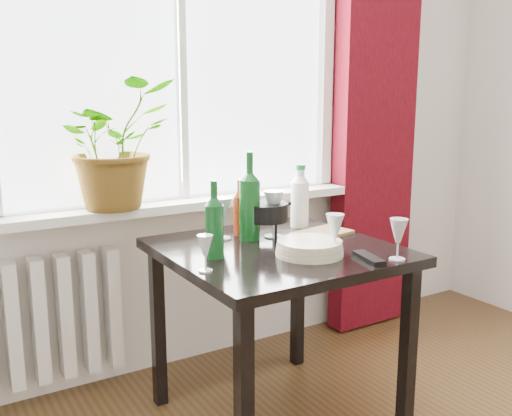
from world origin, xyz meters
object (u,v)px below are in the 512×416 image
table (277,269)px  wine_bottle_left (214,219)px  tv_remote (369,258)px  wineglass_front_right (335,235)px  wine_bottle_right (250,195)px  wineglass_far_right (398,239)px  cleaning_bottle (300,196)px  radiator (26,323)px  bottle_amber (240,207)px  wineglass_back_left (223,218)px  cutting_board (322,233)px  potted_plant (114,144)px  plate_stack (309,248)px  fondue_pot (266,220)px  wineglass_back_center (273,213)px  wineglass_front_left (205,253)px

table → wine_bottle_left: bearing=-178.5°
tv_remote → wineglass_front_right: bearing=136.7°
wine_bottle_right → wine_bottle_left: bearing=-146.3°
wineglass_far_right → cleaning_bottle: bearing=89.4°
radiator → bottle_amber: bearing=-25.3°
wine_bottle_left → wineglass_far_right: (0.55, -0.37, -0.07)m
wineglass_far_right → tv_remote: wineglass_far_right is taller
cleaning_bottle → wineglass_back_left: 0.41m
wineglass_front_right → tv_remote: bearing=-56.2°
bottle_amber → cleaning_bottle: (0.31, -0.00, 0.02)m
wine_bottle_left → cutting_board: (0.55, 0.07, -0.14)m
wine_bottle_left → wineglass_front_right: (0.39, -0.21, -0.06)m
radiator → wineglass_front_right: bearing=-41.5°
cutting_board → radiator: bearing=153.2°
potted_plant → bottle_amber: (0.42, -0.33, -0.26)m
wineglass_back_left → plate_stack: (0.16, -0.38, -0.06)m
radiator → wine_bottle_right: 1.09m
fondue_pot → cutting_board: fondue_pot is taller
wineglass_back_center → wine_bottle_left: bearing=-157.4°
potted_plant → wineglass_front_right: size_ratio=3.41×
wine_bottle_right → wineglass_back_center: wine_bottle_right is taller
wine_bottle_left → bottle_amber: 0.35m
wineglass_far_right → wine_bottle_left: bearing=146.0°
table → tv_remote: 0.39m
potted_plant → wineglass_back_left: (0.33, -0.36, -0.29)m
potted_plant → wineglass_back_left: bearing=-47.3°
table → wineglass_front_right: wineglass_front_right is taller
table → potted_plant: potted_plant is taller
potted_plant → wineglass_far_right: size_ratio=3.52×
radiator → wineglass_far_right: wineglass_far_right is taller
table → wine_bottle_right: 0.32m
bottle_amber → wineglass_back_center: bearing=-45.1°
wine_bottle_right → wineglass_front_left: 0.47m
potted_plant → cleaning_bottle: (0.73, -0.34, -0.24)m
plate_stack → wineglass_front_right: bearing=-40.0°
radiator → wineglass_back_center: 1.14m
wineglass_back_center → fondue_pot: bearing=145.4°
cleaning_bottle → fondue_pot: 0.25m
cleaning_bottle → wineglass_back_center: cleaning_bottle is taller
wine_bottle_right → wineglass_back_left: (-0.09, 0.06, -0.10)m
radiator → wineglass_back_left: (0.73, -0.41, 0.45)m
potted_plant → wineglass_far_right: (0.72, -0.95, -0.30)m
wineglass_far_right → wineglass_back_left: wineglass_back_left is taller
table → wine_bottle_left: 0.37m
wineglass_back_center → cutting_board: wineglass_back_center is taller
bottle_amber → fondue_pot: (0.07, -0.08, -0.05)m
fondue_pot → tv_remote: 0.51m
radiator → wine_bottle_right: size_ratio=2.17×
cleaning_bottle → tv_remote: (-0.10, -0.56, -0.13)m
wine_bottle_left → potted_plant: bearing=106.6°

